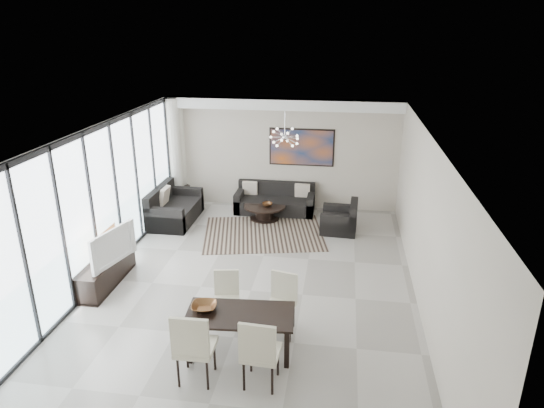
% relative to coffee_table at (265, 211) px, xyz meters
% --- Properties ---
extents(room_shell, '(6.00, 9.00, 2.90)m').
position_rel_coffee_table_xyz_m(room_shell, '(0.78, -3.51, 1.24)').
color(room_shell, '#A8A39B').
rests_on(room_shell, ground).
extents(window_wall, '(0.37, 8.95, 2.90)m').
position_rel_coffee_table_xyz_m(window_wall, '(-2.54, -3.51, 1.26)').
color(window_wall, silver).
rests_on(window_wall, floor).
extents(soffit, '(5.98, 0.40, 0.26)m').
position_rel_coffee_table_xyz_m(soffit, '(0.31, 0.79, 2.56)').
color(soffit, white).
rests_on(soffit, room_shell).
extents(painting, '(1.68, 0.04, 0.98)m').
position_rel_coffee_table_xyz_m(painting, '(0.81, 0.96, 1.44)').
color(painting, '#B85319').
rests_on(painting, room_shell).
extents(chandelier, '(0.66, 0.66, 0.71)m').
position_rel_coffee_table_xyz_m(chandelier, '(0.61, -1.01, 2.14)').
color(chandelier, silver).
rests_on(chandelier, room_shell).
extents(rug, '(3.13, 2.64, 0.01)m').
position_rel_coffee_table_xyz_m(rug, '(0.12, -0.91, -0.20)').
color(rug, black).
rests_on(rug, floor).
extents(coffee_table, '(1.05, 1.05, 0.37)m').
position_rel_coffee_table_xyz_m(coffee_table, '(0.00, 0.00, 0.00)').
color(coffee_table, black).
rests_on(coffee_table, floor).
extents(bowl_coffee, '(0.27, 0.27, 0.08)m').
position_rel_coffee_table_xyz_m(bowl_coffee, '(0.07, -0.05, 0.20)').
color(bowl_coffee, brown).
rests_on(bowl_coffee, coffee_table).
extents(sofa_main, '(2.04, 0.83, 0.74)m').
position_rel_coffee_table_xyz_m(sofa_main, '(0.18, 0.55, 0.04)').
color(sofa_main, black).
rests_on(sofa_main, floor).
extents(loveseat, '(0.97, 1.73, 0.87)m').
position_rel_coffee_table_xyz_m(loveseat, '(-2.24, -0.46, 0.09)').
color(loveseat, black).
rests_on(loveseat, floor).
extents(armchair, '(0.87, 0.91, 0.73)m').
position_rel_coffee_table_xyz_m(armchair, '(1.90, -0.47, 0.04)').
color(armchair, black).
rests_on(armchair, floor).
extents(side_table, '(0.40, 0.40, 0.55)m').
position_rel_coffee_table_xyz_m(side_table, '(-2.34, 0.64, 0.16)').
color(side_table, black).
rests_on(side_table, floor).
extents(tv_console, '(0.46, 1.63, 0.51)m').
position_rel_coffee_table_xyz_m(tv_console, '(-2.45, -3.66, 0.05)').
color(tv_console, black).
rests_on(tv_console, floor).
extents(television, '(0.44, 1.16, 0.67)m').
position_rel_coffee_table_xyz_m(television, '(-2.29, -3.72, 0.64)').
color(television, gray).
rests_on(television, tv_console).
extents(dining_table, '(1.64, 0.91, 0.66)m').
position_rel_coffee_table_xyz_m(dining_table, '(0.50, -5.27, 0.36)').
color(dining_table, black).
rests_on(dining_table, floor).
extents(dining_chair_sw, '(0.53, 0.53, 1.12)m').
position_rel_coffee_table_xyz_m(dining_chair_sw, '(0.03, -6.04, 0.44)').
color(dining_chair_sw, beige).
rests_on(dining_chair_sw, floor).
extents(dining_chair_se, '(0.52, 0.52, 1.08)m').
position_rel_coffee_table_xyz_m(dining_chair_se, '(0.91, -6.00, 0.41)').
color(dining_chair_se, beige).
rests_on(dining_chair_se, floor).
extents(dining_chair_nw, '(0.47, 0.47, 0.89)m').
position_rel_coffee_table_xyz_m(dining_chair_nw, '(0.11, -4.49, 0.30)').
color(dining_chair_nw, beige).
rests_on(dining_chair_nw, floor).
extents(dining_chair_ne, '(0.53, 0.53, 0.95)m').
position_rel_coffee_table_xyz_m(dining_chair_ne, '(1.03, -4.55, 0.34)').
color(dining_chair_ne, beige).
rests_on(dining_chair_ne, floor).
extents(bowl_dining, '(0.42, 0.42, 0.09)m').
position_rel_coffee_table_xyz_m(bowl_dining, '(-0.05, -5.24, 0.50)').
color(bowl_dining, brown).
rests_on(bowl_dining, dining_table).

